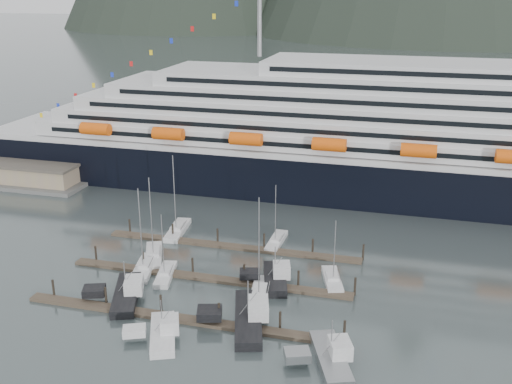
% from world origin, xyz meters
% --- Properties ---
extents(ground, '(1600.00, 1600.00, 0.00)m').
position_xyz_m(ground, '(0.00, 0.00, 0.00)').
color(ground, '#3F4B4B').
rests_on(ground, ground).
extents(cruise_ship, '(210.00, 30.40, 50.30)m').
position_xyz_m(cruise_ship, '(30.03, 54.94, 12.04)').
color(cruise_ship, black).
rests_on(cruise_ship, ground).
extents(warehouse, '(46.00, 20.00, 5.80)m').
position_xyz_m(warehouse, '(-72.00, 42.00, 2.25)').
color(warehouse, '#595956').
rests_on(warehouse, ground).
extents(dock_near, '(48.18, 2.28, 3.20)m').
position_xyz_m(dock_near, '(-4.93, -9.95, 0.31)').
color(dock_near, '#4B3B30').
rests_on(dock_near, ground).
extents(dock_mid, '(48.18, 2.28, 3.20)m').
position_xyz_m(dock_mid, '(-4.93, 3.05, 0.31)').
color(dock_mid, '#4B3B30').
rests_on(dock_mid, ground).
extents(dock_far, '(48.18, 2.28, 3.20)m').
position_xyz_m(dock_far, '(-4.93, 16.05, 0.31)').
color(dock_far, '#4B3B30').
rests_on(dock_far, ground).
extents(sailboat_a, '(4.95, 10.36, 15.64)m').
position_xyz_m(sailboat_a, '(-16.36, 3.18, 0.45)').
color(sailboat_a, silver).
rests_on(sailboat_a, ground).
extents(sailboat_b, '(6.73, 10.84, 15.90)m').
position_xyz_m(sailboat_b, '(-16.86, 7.96, 0.44)').
color(sailboat_b, silver).
rests_on(sailboat_b, ground).
extents(sailboat_c, '(4.26, 9.12, 11.88)m').
position_xyz_m(sailboat_c, '(-12.02, 1.95, 0.40)').
color(sailboat_c, silver).
rests_on(sailboat_c, ground).
extents(sailboat_d, '(4.37, 11.64, 17.41)m').
position_xyz_m(sailboat_d, '(4.85, -0.61, 0.45)').
color(sailboat_d, silver).
rests_on(sailboat_d, ground).
extents(sailboat_e, '(4.11, 11.03, 16.48)m').
position_xyz_m(sailboat_e, '(-17.23, 19.99, 0.45)').
color(sailboat_e, silver).
rests_on(sailboat_e, ground).
extents(sailboat_g, '(2.43, 9.44, 12.24)m').
position_xyz_m(sailboat_g, '(2.63, 19.99, 0.40)').
color(sailboat_g, silver).
rests_on(sailboat_g, ground).
extents(sailboat_h, '(4.87, 9.14, 11.66)m').
position_xyz_m(sailboat_h, '(15.02, 7.27, 0.41)').
color(sailboat_h, silver).
rests_on(sailboat_h, ground).
extents(trawler_a, '(10.39, 13.07, 6.94)m').
position_xyz_m(trawler_a, '(-15.14, -6.34, 0.89)').
color(trawler_a, black).
rests_on(trawler_a, ground).
extents(trawler_b, '(8.78, 10.45, 6.45)m').
position_xyz_m(trawler_b, '(-5.22, -15.05, 0.85)').
color(trawler_b, silver).
rests_on(trawler_b, ground).
extents(trawler_c, '(11.26, 14.97, 7.42)m').
position_xyz_m(trawler_c, '(4.97, -8.18, 0.93)').
color(trawler_c, black).
rests_on(trawler_c, ground).
extents(trawler_d, '(9.70, 11.93, 6.81)m').
position_xyz_m(trawler_d, '(17.88, -14.67, 0.88)').
color(trawler_d, gray).
rests_on(trawler_d, ground).
extents(trawler_e, '(8.97, 11.28, 6.97)m').
position_xyz_m(trawler_e, '(5.85, 4.82, 0.89)').
color(trawler_e, black).
rests_on(trawler_e, ground).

